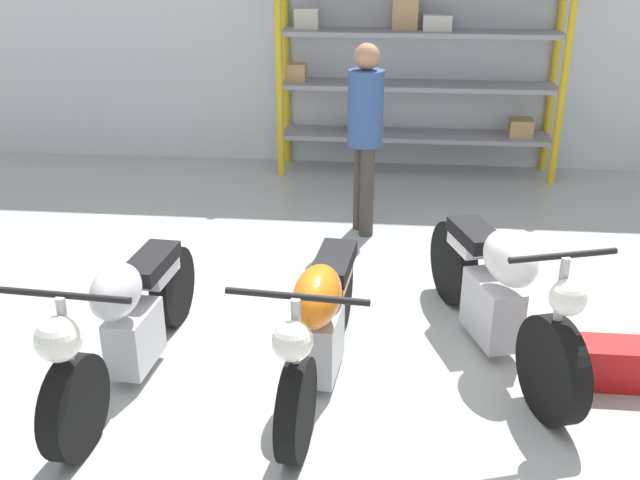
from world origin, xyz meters
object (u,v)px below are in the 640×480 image
object	(u,v)px
motorcycle_silver	(127,321)
toolbox	(612,363)
motorcycle_orange	(321,321)
person_browsing	(365,125)
motorcycle_white	(498,291)
shelving_rack	(420,57)

from	to	relation	value
motorcycle_silver	toolbox	size ratio (longest dim) A/B	4.59
motorcycle_silver	motorcycle_orange	size ratio (longest dim) A/B	1.03
person_browsing	motorcycle_white	bearing A→B (deg)	93.25
shelving_rack	motorcycle_white	bearing A→B (deg)	-83.67
shelving_rack	motorcycle_orange	distance (m)	4.65
shelving_rack	toolbox	size ratio (longest dim) A/B	7.25
person_browsing	toolbox	world-z (taller)	person_browsing
person_browsing	toolbox	distance (m)	3.01
shelving_rack	motorcycle_silver	bearing A→B (deg)	-111.95
motorcycle_white	toolbox	world-z (taller)	motorcycle_white
motorcycle_orange	toolbox	size ratio (longest dim) A/B	4.44
shelving_rack	person_browsing	world-z (taller)	shelving_rack
motorcycle_silver	toolbox	world-z (taller)	motorcycle_silver
toolbox	motorcycle_orange	bearing A→B (deg)	-174.43
toolbox	person_browsing	bearing A→B (deg)	125.08
motorcycle_orange	motorcycle_white	distance (m)	1.22
shelving_rack	motorcycle_white	xyz separation A→B (m)	(0.45, -4.02, -0.90)
motorcycle_white	motorcycle_silver	bearing A→B (deg)	-93.61
motorcycle_silver	shelving_rack	bearing A→B (deg)	162.07
motorcycle_silver	motorcycle_white	size ratio (longest dim) A/B	0.98
motorcycle_silver	motorcycle_orange	bearing A→B (deg)	98.44
motorcycle_silver	toolbox	distance (m)	3.01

